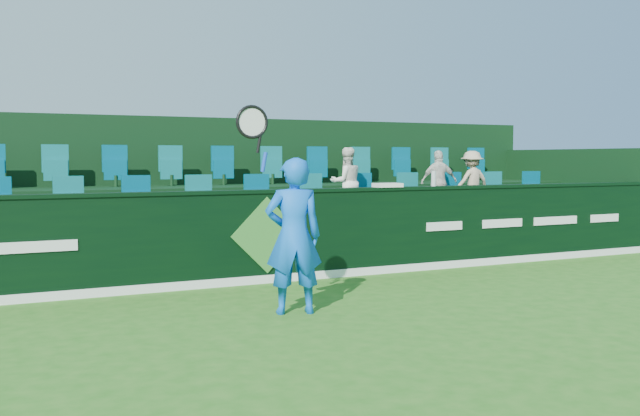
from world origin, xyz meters
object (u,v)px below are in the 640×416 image
spectator_right (472,181)px  drinks_bottle (434,178)px  spectator_left (346,182)px  tennis_player (293,235)px  towel (388,185)px  spectator_middle (439,182)px

spectator_right → drinks_bottle: (-1.65, -1.12, 0.10)m
spectator_left → spectator_right: (2.66, 0.00, -0.02)m
spectator_right → tennis_player: bearing=32.1°
towel → drinks_bottle: (0.87, 0.00, 0.09)m
tennis_player → spectator_middle: bearing=36.6°
spectator_left → tennis_player: bearing=59.4°
spectator_middle → drinks_bottle: 1.44m
spectator_middle → spectator_right: spectator_middle is taller
spectator_left → drinks_bottle: size_ratio=4.73×
towel → spectator_middle: bearing=32.2°
tennis_player → drinks_bottle: size_ratio=9.64×
tennis_player → spectator_left: bearing=53.1°
spectator_left → towel: spectator_left is taller
towel → spectator_right: bearing=24.0°
tennis_player → spectator_middle: (4.32, 3.22, 0.45)m
tennis_player → spectator_left: 4.05m
spectator_left → towel: size_ratio=2.82×
tennis_player → spectator_left: size_ratio=2.04×
spectator_left → drinks_bottle: bearing=138.3°
drinks_bottle → spectator_left: bearing=132.0°
spectator_left → towel: bearing=103.2°
towel → drinks_bottle: bearing=0.0°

